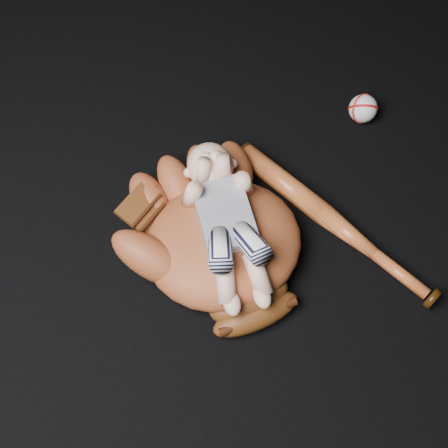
{
  "coord_description": "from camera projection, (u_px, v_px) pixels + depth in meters",
  "views": [
    {
      "loc": [
        -0.22,
        -0.55,
        1.0
      ],
      "look_at": [
        -0.0,
        -0.05,
        0.07
      ],
      "focal_mm": 45.0,
      "sensor_mm": 36.0,
      "label": 1
    }
  ],
  "objects": [
    {
      "name": "baseball_glove",
      "position": [
        223.0,
        239.0,
        1.07
      ],
      "size": [
        0.38,
        0.44,
        0.14
      ],
      "primitive_type": null,
      "rotation": [
        0.0,
        0.0,
        0.01
      ],
      "color": "brown",
      "rests_on": "ground"
    },
    {
      "name": "newborn_baby",
      "position": [
        228.0,
        225.0,
        1.02
      ],
      "size": [
        0.21,
        0.36,
        0.14
      ],
      "primitive_type": null,
      "rotation": [
        0.0,
        0.0,
        -0.16
      ],
      "color": "#E7B095",
      "rests_on": "baseball_glove"
    },
    {
      "name": "baseball_bat",
      "position": [
        333.0,
        222.0,
        1.14
      ],
      "size": [
        0.23,
        0.48,
        0.05
      ],
      "primitive_type": null,
      "rotation": [
        0.0,
        0.0,
        0.38
      ],
      "color": "#AF4E21",
      "rests_on": "ground"
    },
    {
      "name": "baseball",
      "position": [
        363.0,
        109.0,
        1.28
      ],
      "size": [
        0.07,
        0.07,
        0.07
      ],
      "primitive_type": "sphere",
      "rotation": [
        0.0,
        0.0,
        -0.12
      ],
      "color": "silver",
      "rests_on": "ground"
    }
  ]
}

